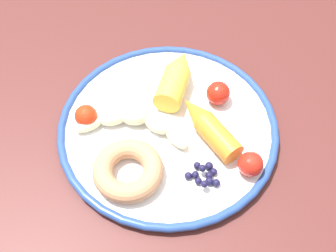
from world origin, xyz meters
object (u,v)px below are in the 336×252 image
Objects in this scene: dining_table at (168,131)px; plate at (168,127)px; blueberry_pile at (204,175)px; tomato_mid at (251,164)px; carrot_yellow at (176,78)px; tomato_far at (86,116)px; tomato_near at (218,93)px; donut at (128,170)px; banana at (134,123)px; carrot_orange at (208,126)px.

plate is (0.04, -0.05, 0.10)m from dining_table.
blueberry_pile is 0.07m from tomato_mid.
carrot_yellow is 0.15m from tomato_far.
tomato_near is (0.07, 0.02, -0.00)m from carrot_yellow.
tomato_far is (-0.05, -0.13, 0.12)m from dining_table.
plate is at bearing -54.56° from carrot_yellow.
tomato_near is at bearing 89.27° from donut.
tomato_far is at bearing -107.62° from carrot_yellow.
tomato_far is at bearing -138.75° from plate.
banana is 1.25× the size of carrot_yellow.
carrot_yellow reaches higher than tomato_far.
carrot_orange is 0.13m from donut.
tomato_mid reaches higher than tomato_far.
banana is at bearing -113.72° from tomato_near.
carrot_yellow is at bearing 147.25° from blueberry_pile.
blueberry_pile is at bearing -27.53° from dining_table.
carrot_orange is at bearing 39.02° from banana.
tomato_mid is (0.04, 0.05, 0.01)m from blueberry_pile.
dining_table is 0.20m from donut.
donut reaches higher than plate.
carrot_yellow is at bearing 161.62° from carrot_orange.
carrot_yellow is at bearing 167.56° from tomato_mid.
tomato_near is at bearing 150.26° from tomato_mid.
plate is 0.14m from tomato_mid.
banana is at bearing -83.70° from dining_table.
dining_table is 6.81× the size of banana.
blueberry_pile is at bearing -125.98° from tomato_mid.
banana is 0.13m from blueberry_pile.
carrot_orange is 3.51× the size of tomato_mid.
dining_table is at bearing 152.47° from blueberry_pile.
tomato_far is at bearing -164.23° from blueberry_pile.
banana is (0.01, -0.08, 0.12)m from dining_table.
carrot_yellow reaches higher than donut.
tomato_far is (-0.23, -0.11, -0.00)m from tomato_mid.
blueberry_pile is (0.14, -0.09, -0.01)m from carrot_yellow.
banana is 0.18m from tomato_mid.
carrot_orange is 2.60× the size of blueberry_pile.
tomato_mid is at bearing 54.02° from blueberry_pile.
dining_table is at bearing 133.43° from plate.
blueberry_pile is (0.13, 0.01, -0.01)m from banana.
dining_table is 0.18m from tomato_far.
blueberry_pile is 0.14m from tomato_near.
carrot_orange is at bearing 127.44° from blueberry_pile.
plate is 9.75× the size of tomato_far.
tomato_far is at bearing -123.71° from tomato_near.
tomato_mid is at bearing 20.06° from banana.
tomato_far is at bearing -155.07° from tomato_mid.
dining_table is 8.18× the size of carrot_orange.
banana reaches higher than dining_table.
carrot_yellow is 1.22× the size of donut.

